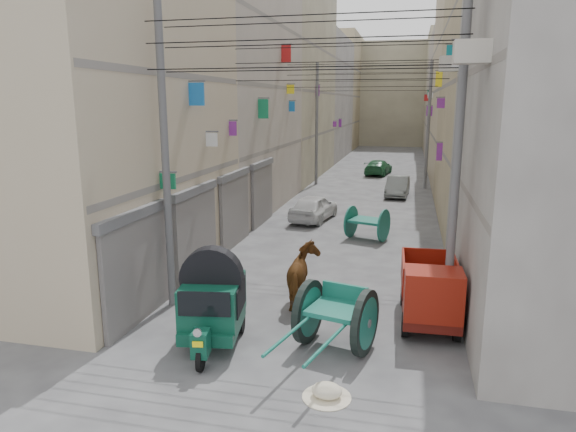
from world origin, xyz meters
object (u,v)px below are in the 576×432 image
(tonga_cart, at_px, (336,316))
(horse, at_px, (304,276))
(second_cart, at_px, (367,222))
(auto_rickshaw, at_px, (213,301))
(feed_sack, at_px, (327,391))
(distant_car_green, at_px, (378,167))
(distant_car_white, at_px, (314,207))
(mini_truck, at_px, (430,296))
(distant_car_grey, at_px, (398,186))

(tonga_cart, bearing_deg, horse, 131.81)
(second_cart, xyz_separation_m, horse, (-1.10, -7.37, 0.11))
(auto_rickshaw, height_order, horse, auto_rickshaw)
(second_cart, bearing_deg, feed_sack, -70.96)
(second_cart, xyz_separation_m, distant_car_green, (-0.79, 19.73, -0.13))
(feed_sack, relative_size, distant_car_white, 0.16)
(feed_sack, bearing_deg, tonga_cart, 93.85)
(mini_truck, xyz_separation_m, feed_sack, (-1.95, -3.66, -0.66))
(tonga_cart, xyz_separation_m, second_cart, (-0.11, 9.70, -0.06))
(feed_sack, distance_m, distant_car_grey, 22.24)
(auto_rickshaw, distance_m, horse, 3.16)
(horse, bearing_deg, distant_car_green, -99.27)
(distant_car_white, bearing_deg, feed_sack, 110.76)
(distant_car_grey, bearing_deg, distant_car_white, -112.90)
(auto_rickshaw, relative_size, feed_sack, 4.41)
(distant_car_white, bearing_deg, tonga_cart, 111.97)
(auto_rickshaw, bearing_deg, distant_car_green, 77.05)
(horse, relative_size, distant_car_green, 0.49)
(horse, bearing_deg, auto_rickshaw, 52.14)
(auto_rickshaw, xyz_separation_m, distant_car_grey, (3.57, 20.59, -0.44))
(tonga_cart, xyz_separation_m, feed_sack, (0.14, -2.05, -0.62))
(horse, height_order, distant_car_white, horse)
(mini_truck, distance_m, horse, 3.38)
(feed_sack, distance_m, distant_car_green, 31.50)
(auto_rickshaw, relative_size, horse, 1.32)
(mini_truck, xyz_separation_m, distant_car_green, (-2.99, 27.82, -0.24))
(auto_rickshaw, distance_m, distant_car_green, 29.91)
(distant_car_green, bearing_deg, horse, 97.50)
(distant_car_grey, bearing_deg, mini_truck, -83.05)
(auto_rickshaw, height_order, tonga_cart, auto_rickshaw)
(auto_rickshaw, bearing_deg, tonga_cart, -0.63)
(second_cart, bearing_deg, horse, -80.69)
(auto_rickshaw, height_order, mini_truck, auto_rickshaw)
(distant_car_green, bearing_deg, feed_sack, 100.05)
(feed_sack, xyz_separation_m, distant_car_green, (-1.04, 31.48, 0.43))
(horse, xyz_separation_m, distant_car_grey, (2.03, 17.84, -0.23))
(feed_sack, distance_m, horse, 4.64)
(second_cart, bearing_deg, distant_car_green, 110.12)
(mini_truck, relative_size, distant_car_grey, 0.86)
(horse, bearing_deg, tonga_cart, 108.90)
(auto_rickshaw, height_order, distant_car_green, auto_rickshaw)
(second_cart, bearing_deg, mini_truck, -56.96)
(second_cart, height_order, feed_sack, second_cart)
(tonga_cart, relative_size, mini_truck, 1.14)
(auto_rickshaw, relative_size, second_cart, 1.40)
(feed_sack, bearing_deg, horse, 107.14)
(feed_sack, xyz_separation_m, distant_car_white, (-2.99, 14.68, 0.48))
(distant_car_green, bearing_deg, distant_car_grey, 108.65)
(auto_rickshaw, xyz_separation_m, horse, (1.54, 2.76, -0.21))
(mini_truck, height_order, distant_car_white, mini_truck)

